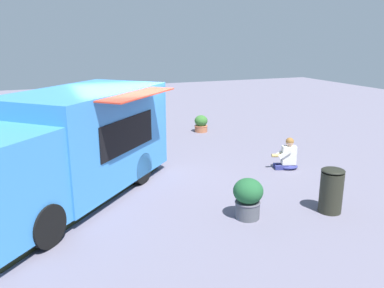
{
  "coord_description": "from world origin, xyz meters",
  "views": [
    {
      "loc": [
        2.08,
        8.97,
        3.49
      ],
      "look_at": [
        -1.53,
        -0.08,
        0.81
      ],
      "focal_mm": 36.75,
      "sensor_mm": 36.0,
      "label": 1
    }
  ],
  "objects_px": {
    "plaza_bench": "(91,134)",
    "trash_bin": "(331,190)",
    "food_truck": "(68,150)",
    "planter_flowering_near": "(201,124)",
    "person_customer": "(288,156)",
    "planter_flowering_far": "(248,197)"
  },
  "relations": [
    {
      "from": "food_truck",
      "to": "planter_flowering_near",
      "type": "xyz_separation_m",
      "value": [
        -5.14,
        -4.79,
        -0.82
      ]
    },
    {
      "from": "planter_flowering_near",
      "to": "plaza_bench",
      "type": "relative_size",
      "value": 0.43
    },
    {
      "from": "planter_flowering_near",
      "to": "plaza_bench",
      "type": "height_order",
      "value": "planter_flowering_near"
    },
    {
      "from": "plaza_bench",
      "to": "trash_bin",
      "type": "relative_size",
      "value": 1.55
    },
    {
      "from": "person_customer",
      "to": "plaza_bench",
      "type": "relative_size",
      "value": 0.59
    },
    {
      "from": "food_truck",
      "to": "trash_bin",
      "type": "xyz_separation_m",
      "value": [
        -4.86,
        2.66,
        -0.66
      ]
    },
    {
      "from": "food_truck",
      "to": "planter_flowering_far",
      "type": "height_order",
      "value": "food_truck"
    },
    {
      "from": "person_customer",
      "to": "trash_bin",
      "type": "bearing_deg",
      "value": 73.24
    },
    {
      "from": "planter_flowering_far",
      "to": "trash_bin",
      "type": "bearing_deg",
      "value": 167.48
    },
    {
      "from": "person_customer",
      "to": "planter_flowering_near",
      "type": "xyz_separation_m",
      "value": [
        0.51,
        -4.82,
        -0.03
      ]
    },
    {
      "from": "food_truck",
      "to": "person_customer",
      "type": "distance_m",
      "value": 5.71
    },
    {
      "from": "food_truck",
      "to": "planter_flowering_near",
      "type": "bearing_deg",
      "value": -137.04
    },
    {
      "from": "food_truck",
      "to": "trash_bin",
      "type": "bearing_deg",
      "value": 151.29
    },
    {
      "from": "food_truck",
      "to": "planter_flowering_far",
      "type": "relative_size",
      "value": 6.67
    },
    {
      "from": "food_truck",
      "to": "person_customer",
      "type": "height_order",
      "value": "food_truck"
    },
    {
      "from": "plaza_bench",
      "to": "trash_bin",
      "type": "distance_m",
      "value": 8.05
    },
    {
      "from": "plaza_bench",
      "to": "trash_bin",
      "type": "bearing_deg",
      "value": 118.46
    },
    {
      "from": "plaza_bench",
      "to": "person_customer",
      "type": "bearing_deg",
      "value": 136.2
    },
    {
      "from": "planter_flowering_far",
      "to": "planter_flowering_near",
      "type": "bearing_deg",
      "value": -105.75
    },
    {
      "from": "planter_flowering_near",
      "to": "planter_flowering_far",
      "type": "height_order",
      "value": "planter_flowering_far"
    },
    {
      "from": "planter_flowering_far",
      "to": "plaza_bench",
      "type": "bearing_deg",
      "value": -72.4
    },
    {
      "from": "planter_flowering_far",
      "to": "person_customer",
      "type": "bearing_deg",
      "value": -138.01
    }
  ]
}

